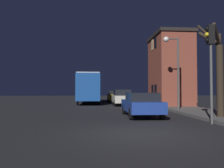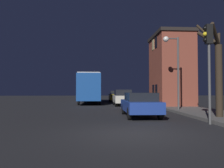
% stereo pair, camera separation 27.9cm
% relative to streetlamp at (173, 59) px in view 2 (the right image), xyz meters
% --- Properties ---
extents(ground_plane, '(120.00, 120.00, 0.00)m').
position_rel_streetlamp_xyz_m(ground_plane, '(-4.20, -7.79, -3.88)').
color(ground_plane, black).
extents(brick_building, '(3.40, 5.01, 6.86)m').
position_rel_streetlamp_xyz_m(brick_building, '(1.54, 5.11, -0.27)').
color(brick_building, brown).
rests_on(brick_building, sidewalk).
extents(streetlamp, '(1.18, 0.41, 5.35)m').
position_rel_streetlamp_xyz_m(streetlamp, '(0.00, 0.00, 0.00)').
color(streetlamp, '#4C4C4C').
rests_on(streetlamp, sidewalk).
extents(traffic_light, '(0.43, 0.24, 4.58)m').
position_rel_streetlamp_xyz_m(traffic_light, '(-0.43, -5.94, -0.60)').
color(traffic_light, '#4C4C4C').
rests_on(traffic_light, ground).
extents(bare_tree, '(1.46, 1.82, 5.04)m').
position_rel_streetlamp_xyz_m(bare_tree, '(0.79, -4.51, -1.27)').
color(bare_tree, '#2D2319').
rests_on(bare_tree, sidewalk).
extents(bus, '(2.49, 10.62, 3.44)m').
position_rel_streetlamp_xyz_m(bus, '(-6.45, 11.52, -1.82)').
color(bus, '#194793').
rests_on(bus, ground).
extents(car_near_lane, '(1.83, 4.20, 1.41)m').
position_rel_streetlamp_xyz_m(car_near_lane, '(-3.03, -2.89, -3.12)').
color(car_near_lane, navy).
rests_on(car_near_lane, ground).
extents(car_mid_lane, '(1.78, 4.07, 1.64)m').
position_rel_streetlamp_xyz_m(car_mid_lane, '(-3.00, 6.64, -3.03)').
color(car_mid_lane, beige).
rests_on(car_mid_lane, ground).
extents(car_far_lane, '(1.79, 4.36, 1.52)m').
position_rel_streetlamp_xyz_m(car_far_lane, '(-3.08, 14.17, -3.08)').
color(car_far_lane, olive).
rests_on(car_far_lane, ground).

